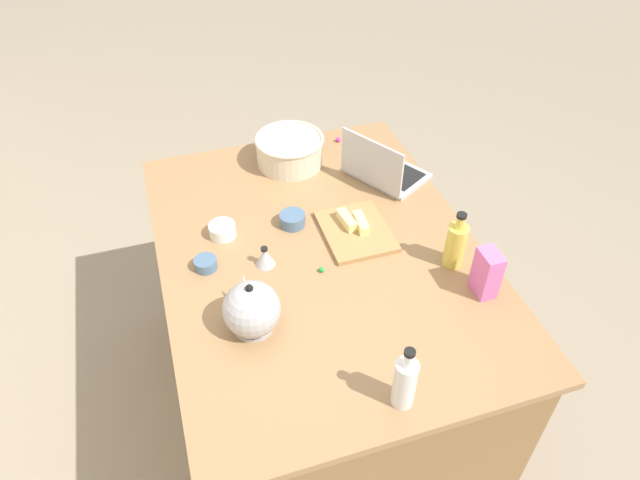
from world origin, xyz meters
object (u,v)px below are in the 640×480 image
at_px(kitchen_timer, 265,257).
at_px(candy_bag, 487,273).
at_px(butter_stick_left, 361,223).
at_px(ramekin_small, 222,230).
at_px(cutting_board, 356,231).
at_px(ramekin_wide, 292,220).
at_px(bottle_oil, 456,244).
at_px(kettle, 252,309).
at_px(bottle_vinegar, 405,382).
at_px(butter_stick_right, 347,220).
at_px(laptop, 382,169).
at_px(mixing_bowl_large, 290,150).
at_px(ramekin_medium, 206,264).

xyz_separation_m(kitchen_timer, candy_bag, (-0.34, -0.66, 0.05)).
relative_size(butter_stick_left, ramekin_small, 1.12).
bearing_deg(cutting_board, ramekin_wide, 60.62).
distance_m(cutting_board, ramekin_small, 0.49).
height_order(bottle_oil, kettle, bottle_oil).
distance_m(bottle_vinegar, butter_stick_right, 0.75).
bearing_deg(laptop, cutting_board, 142.82).
relative_size(mixing_bowl_large, butter_stick_left, 2.65).
relative_size(kettle, ramekin_wide, 2.21).
relative_size(bottle_oil, kettle, 1.04).
bearing_deg(butter_stick_right, mixing_bowl_large, 10.48).
bearing_deg(mixing_bowl_large, laptop, -124.20).
height_order(butter_stick_left, kitchen_timer, kitchen_timer).
distance_m(bottle_vinegar, kitchen_timer, 0.69).
bearing_deg(bottle_oil, ramekin_wide, 52.27).
height_order(mixing_bowl_large, kitchen_timer, mixing_bowl_large).
distance_m(kitchen_timer, candy_bag, 0.74).
xyz_separation_m(bottle_oil, candy_bag, (-0.15, -0.03, -0.00)).
relative_size(laptop, kitchen_timer, 4.92).
height_order(ramekin_small, ramekin_medium, ramekin_small).
bearing_deg(cutting_board, laptop, -37.18).
bearing_deg(butter_stick_right, laptop, -44.14).
distance_m(kettle, ramekin_small, 0.46).
bearing_deg(candy_bag, mixing_bowl_large, 24.11).
bearing_deg(kitchen_timer, cutting_board, -80.77).
distance_m(butter_stick_left, ramekin_small, 0.51).
bearing_deg(ramekin_wide, mixing_bowl_large, -14.23).
bearing_deg(kettle, candy_bag, -96.31).
xyz_separation_m(kettle, butter_stick_left, (0.33, -0.48, -0.04)).
xyz_separation_m(mixing_bowl_large, ramekin_medium, (-0.53, 0.45, -0.05)).
distance_m(cutting_board, kitchen_timer, 0.36).
bearing_deg(butter_stick_right, kettle, 129.33).
relative_size(laptop, cutting_board, 1.28).
bearing_deg(laptop, bottle_vinegar, 160.95).
height_order(cutting_board, butter_stick_left, butter_stick_left).
relative_size(cutting_board, butter_stick_left, 2.68).
distance_m(butter_stick_left, ramekin_medium, 0.58).
height_order(butter_stick_right, kitchen_timer, kitchen_timer).
relative_size(mixing_bowl_large, bottle_vinegar, 1.29).
height_order(mixing_bowl_large, ramekin_medium, mixing_bowl_large).
height_order(cutting_board, ramekin_small, ramekin_small).
bearing_deg(bottle_vinegar, butter_stick_right, -7.74).
distance_m(mixing_bowl_large, bottle_oil, 0.85).
relative_size(bottle_oil, ramekin_wide, 2.29).
distance_m(mixing_bowl_large, butter_stick_left, 0.52).
distance_m(bottle_vinegar, ramekin_small, 0.91).
distance_m(kettle, ramekin_wide, 0.50).
xyz_separation_m(bottle_oil, cutting_board, (0.25, 0.27, -0.08)).
distance_m(mixing_bowl_large, kitchen_timer, 0.62).
bearing_deg(candy_bag, bottle_oil, 12.33).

